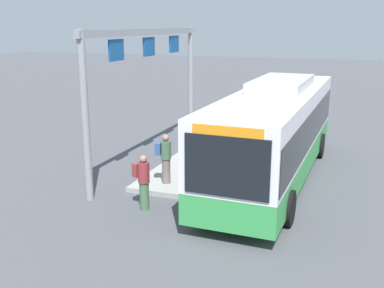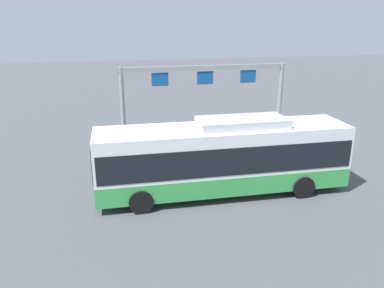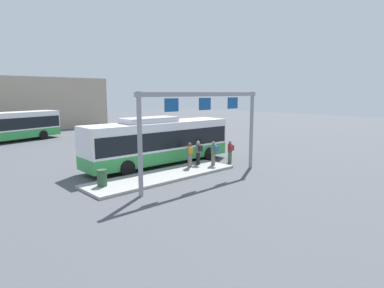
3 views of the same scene
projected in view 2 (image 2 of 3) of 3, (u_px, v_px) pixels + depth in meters
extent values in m
plane|color=#4C4F54|center=(222.00, 192.00, 17.40)|extent=(120.00, 120.00, 0.00)
cube|color=#9E9E99|center=(240.00, 165.00, 20.42)|extent=(10.00, 2.80, 0.16)
cube|color=green|center=(222.00, 177.00, 17.16)|extent=(11.20, 2.79, 0.85)
cube|color=white|center=(223.00, 148.00, 16.73)|extent=(11.20, 2.79, 1.90)
cube|color=black|center=(223.00, 152.00, 16.79)|extent=(10.97, 2.82, 1.20)
cube|color=black|center=(93.00, 159.00, 15.69)|extent=(0.10, 2.13, 1.50)
cube|color=#B7B7BC|center=(242.00, 122.00, 16.54)|extent=(3.94, 1.85, 0.36)
cube|color=orange|center=(93.00, 139.00, 15.44)|extent=(0.17, 1.75, 0.28)
cylinder|color=black|center=(141.00, 202.00, 15.41)|extent=(1.01, 0.33, 1.00)
cylinder|color=black|center=(137.00, 179.00, 17.64)|extent=(1.01, 0.33, 1.00)
cylinder|color=black|center=(303.00, 187.00, 16.78)|extent=(1.01, 0.33, 1.00)
cylinder|color=black|center=(280.00, 167.00, 19.01)|extent=(1.01, 0.33, 1.00)
cylinder|color=#476B4C|center=(125.00, 167.00, 19.18)|extent=(0.35, 0.35, 0.85)
cylinder|color=maroon|center=(124.00, 154.00, 18.95)|extent=(0.43, 0.43, 0.60)
sphere|color=#9E755B|center=(124.00, 146.00, 18.83)|extent=(0.22, 0.22, 0.22)
cube|color=maroon|center=(126.00, 152.00, 19.19)|extent=(0.32, 0.26, 0.40)
cylinder|color=black|center=(177.00, 166.00, 18.97)|extent=(0.32, 0.32, 0.85)
cylinder|color=slate|center=(177.00, 152.00, 18.74)|extent=(0.38, 0.38, 0.60)
sphere|color=tan|center=(177.00, 144.00, 18.61)|extent=(0.22, 0.22, 0.22)
cube|color=#26262D|center=(177.00, 150.00, 18.98)|extent=(0.30, 0.22, 0.40)
cylinder|color=slate|center=(163.00, 160.00, 19.69)|extent=(0.32, 0.32, 0.85)
cylinder|color=#476B4C|center=(163.00, 147.00, 19.46)|extent=(0.39, 0.39, 0.60)
sphere|color=#9E755B|center=(163.00, 139.00, 19.33)|extent=(0.22, 0.22, 0.22)
cube|color=#335993|center=(161.00, 145.00, 19.68)|extent=(0.31, 0.22, 0.40)
cylinder|color=slate|center=(196.00, 162.00, 19.40)|extent=(0.39, 0.39, 0.85)
cylinder|color=slate|center=(196.00, 149.00, 19.17)|extent=(0.47, 0.47, 0.60)
sphere|color=brown|center=(196.00, 141.00, 19.04)|extent=(0.22, 0.22, 0.22)
cube|color=#BF7F1E|center=(197.00, 147.00, 19.39)|extent=(0.33, 0.30, 0.40)
cylinder|color=gray|center=(279.00, 108.00, 22.31)|extent=(0.24, 0.24, 5.20)
cylinder|color=gray|center=(123.00, 116.00, 20.35)|extent=(0.24, 0.24, 5.20)
cube|color=gray|center=(205.00, 68.00, 20.56)|extent=(9.46, 0.20, 0.24)
cube|color=#144C8C|center=(248.00, 76.00, 21.27)|extent=(0.90, 0.08, 0.70)
cube|color=#144C8C|center=(205.00, 78.00, 20.74)|extent=(0.90, 0.08, 0.70)
cube|color=#144C8C|center=(160.00, 79.00, 20.20)|extent=(0.90, 0.08, 0.70)
cylinder|color=#2D5133|center=(310.00, 152.00, 20.83)|extent=(0.52, 0.52, 0.90)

